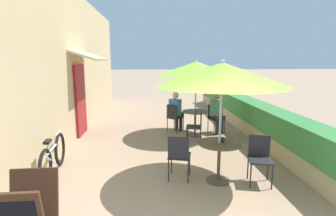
{
  "coord_description": "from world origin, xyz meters",
  "views": [
    {
      "loc": [
        -0.29,
        -2.45,
        2.22
      ],
      "look_at": [
        0.15,
        4.18,
        1.0
      ],
      "focal_mm": 28.0,
      "sensor_mm": 36.0,
      "label": 1
    }
  ],
  "objects": [
    {
      "name": "cafe_chair_mid_left",
      "position": [
        1.68,
        5.33,
        0.52
      ],
      "size": [
        0.5,
        0.5,
        0.87
      ],
      "rotation": [
        0.0,
        0.0,
        3.45
      ],
      "color": "#232328",
      "rests_on": "ground_plane"
    },
    {
      "name": "planter_hedge",
      "position": [
        2.75,
        5.93,
        0.54
      ],
      "size": [
        0.6,
        11.06,
        1.01
      ],
      "color": "tan",
      "rests_on": "ground_plane"
    },
    {
      "name": "cafe_chair_mid_back",
      "position": [
        0.93,
        4.3,
        0.52
      ],
      "size": [
        0.48,
        0.48,
        0.87
      ],
      "rotation": [
        0.0,
        0.0,
        7.64
      ],
      "color": "#232328",
      "rests_on": "ground_plane"
    },
    {
      "name": "patio_table_near",
      "position": [
        0.95,
        2.04,
        0.54
      ],
      "size": [
        0.78,
        0.78,
        0.74
      ],
      "color": "brown",
      "rests_on": "ground_plane"
    },
    {
      "name": "bicycle_leaning",
      "position": [
        -2.2,
        2.52,
        0.36
      ],
      "size": [
        0.21,
        1.72,
        0.79
      ],
      "rotation": [
        0.0,
        0.0,
        0.09
      ],
      "color": "black",
      "rests_on": "ground_plane"
    },
    {
      "name": "coffee_cup_mid",
      "position": [
        1.02,
        4.92,
        0.78
      ],
      "size": [
        0.07,
        0.07,
        0.09
      ],
      "color": "teal",
      "rests_on": "patio_table_mid"
    },
    {
      "name": "cafe_chair_mid_right",
      "position": [
        0.42,
        5.46,
        0.52
      ],
      "size": [
        0.56,
        0.56,
        0.87
      ],
      "rotation": [
        0.0,
        0.0,
        5.55
      ],
      "color": "#232328",
      "rests_on": "ground_plane"
    },
    {
      "name": "coffee_cup_near",
      "position": [
        1.01,
        2.08,
        0.78
      ],
      "size": [
        0.07,
        0.07,
        0.09
      ],
      "color": "#232328",
      "rests_on": "patio_table_near"
    },
    {
      "name": "patio_umbrella_near",
      "position": [
        0.95,
        2.04,
        1.98
      ],
      "size": [
        2.29,
        2.29,
        2.23
      ],
      "color": "#B7B7BC",
      "rests_on": "ground_plane"
    },
    {
      "name": "cafe_chair_near_right",
      "position": [
        1.67,
        1.95,
        0.52
      ],
      "size": [
        0.48,
        0.48,
        0.87
      ],
      "rotation": [
        0.0,
        0.0,
        9.2
      ],
      "color": "#232328",
      "rests_on": "ground_plane"
    },
    {
      "name": "seated_patron_mid_right",
      "position": [
        0.49,
        5.55,
        0.69
      ],
      "size": [
        0.51,
        0.51,
        1.25
      ],
      "rotation": [
        0.0,
        0.0,
        5.55
      ],
      "color": "#23232D",
      "rests_on": "ground_plane"
    },
    {
      "name": "cafe_facade_wall",
      "position": [
        -2.54,
        5.9,
        2.09
      ],
      "size": [
        0.98,
        12.06,
        4.2
      ],
      "color": "#D6B784",
      "rests_on": "ground_plane"
    },
    {
      "name": "patio_umbrella_mid",
      "position": [
        1.01,
        5.03,
        1.98
      ],
      "size": [
        2.29,
        2.29,
        2.23
      ],
      "color": "#B7B7BC",
      "rests_on": "ground_plane"
    },
    {
      "name": "seated_patron_mid_left",
      "position": [
        1.72,
        5.22,
        0.69
      ],
      "size": [
        0.43,
        0.48,
        1.25
      ],
      "rotation": [
        0.0,
        0.0,
        3.45
      ],
      "color": "#23232D",
      "rests_on": "ground_plane"
    },
    {
      "name": "patio_table_mid",
      "position": [
        1.01,
        5.03,
        0.54
      ],
      "size": [
        0.78,
        0.78,
        0.74
      ],
      "color": "brown",
      "rests_on": "ground_plane"
    },
    {
      "name": "cafe_chair_near_left",
      "position": [
        0.22,
        2.13,
        0.52
      ],
      "size": [
        0.48,
        0.48,
        0.87
      ],
      "rotation": [
        0.0,
        0.0,
        6.06
      ],
      "color": "#232328",
      "rests_on": "ground_plane"
    }
  ]
}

